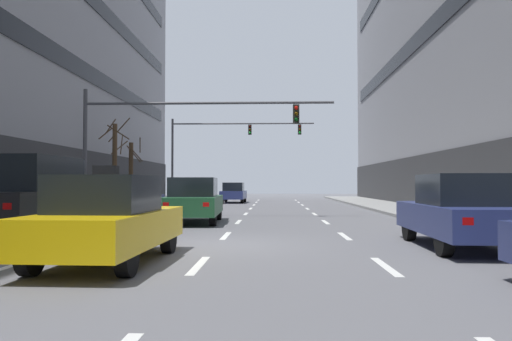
{
  "coord_description": "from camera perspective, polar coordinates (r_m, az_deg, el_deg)",
  "views": [
    {
      "loc": [
        1.37,
        -11.78,
        1.49
      ],
      "look_at": [
        0.24,
        19.22,
        2.35
      ],
      "focal_mm": 33.74,
      "sensor_mm": 36.0,
      "label": 1
    }
  ],
  "objects": [
    {
      "name": "lane_stripe_l3_s4",
      "position": [
        14.0,
        10.45,
        -7.65
      ],
      "size": [
        0.16,
        2.0,
        0.01
      ],
      "primitive_type": "cube",
      "color": "silver",
      "rests_on": "ground"
    },
    {
      "name": "street_tree_3",
      "position": [
        33.48,
        -14.63,
        -0.02
      ],
      "size": [
        1.94,
        1.94,
        4.75
      ],
      "color": "#4C3823",
      "rests_on": "sidewalk_left"
    },
    {
      "name": "lane_stripe_l3_s8",
      "position": [
        33.87,
        5.51,
        -4.09
      ],
      "size": [
        0.16,
        2.0,
        0.01
      ],
      "primitive_type": "cube",
      "color": "silver",
      "rests_on": "ground"
    },
    {
      "name": "lane_stripe_l1_s5",
      "position": [
        19.43,
        -12.16,
        -5.94
      ],
      "size": [
        0.16,
        2.0,
        0.01
      ],
      "primitive_type": "cube",
      "color": "silver",
      "rests_on": "ground"
    },
    {
      "name": "traffic_signal_1",
      "position": [
        40.67,
        -4.05,
        3.63
      ],
      "size": [
        12.03,
        0.35,
        6.85
      ],
      "color": "#4C4C51",
      "rests_on": "sidewalk_left"
    },
    {
      "name": "lane_stripe_l1_s8",
      "position": [
        34.14,
        -5.94,
        -4.07
      ],
      "size": [
        0.16,
        2.0,
        0.01
      ],
      "primitive_type": "cube",
      "color": "silver",
      "rests_on": "ground"
    },
    {
      "name": "lane_stripe_l2_s8",
      "position": [
        33.84,
        -0.24,
        -4.1
      ],
      "size": [
        0.16,
        2.0,
        0.01
      ],
      "primitive_type": "cube",
      "color": "silver",
      "rests_on": "ground"
    },
    {
      "name": "car_parked_1",
      "position": [
        12.14,
        23.17,
        -4.51
      ],
      "size": [
        2.04,
        4.62,
        1.71
      ],
      "color": "black",
      "rests_on": "ground"
    },
    {
      "name": "lane_stripe_l1_s9",
      "position": [
        39.1,
        -4.92,
        -3.75
      ],
      "size": [
        0.16,
        2.0,
        0.01
      ],
      "primitive_type": "cube",
      "color": "silver",
      "rests_on": "ground"
    },
    {
      "name": "car_driving_0",
      "position": [
        14.52,
        -24.91,
        -2.92
      ],
      "size": [
        2.1,
        4.69,
        2.24
      ],
      "color": "black",
      "rests_on": "ground"
    },
    {
      "name": "lane_stripe_l3_s7",
      "position": [
        28.89,
        6.1,
        -4.52
      ],
      "size": [
        0.16,
        2.0,
        0.01
      ],
      "primitive_type": "cube",
      "color": "silver",
      "rests_on": "ground"
    },
    {
      "name": "car_driving_1",
      "position": [
        23.42,
        -14.22,
        -3.23
      ],
      "size": [
        1.91,
        4.36,
        1.62
      ],
      "color": "black",
      "rests_on": "ground"
    },
    {
      "name": "lane_stripe_l3_s6",
      "position": [
        23.91,
        6.95,
        -5.13
      ],
      "size": [
        0.16,
        2.0,
        0.01
      ],
      "primitive_type": "cube",
      "color": "silver",
      "rests_on": "ground"
    },
    {
      "name": "lane_stripe_l2_s4",
      "position": [
        13.92,
        -3.6,
        -7.71
      ],
      "size": [
        0.16,
        2.0,
        0.01
      ],
      "primitive_type": "cube",
      "color": "silver",
      "rests_on": "ground"
    },
    {
      "name": "lane_stripe_l2_s10",
      "position": [
        43.82,
        0.29,
        -3.52
      ],
      "size": [
        0.16,
        2.0,
        0.01
      ],
      "primitive_type": "cube",
      "color": "silver",
      "rests_on": "ground"
    },
    {
      "name": "taxi_driving_3",
      "position": [
        9.47,
        -17.1,
        -5.62
      ],
      "size": [
        1.96,
        4.44,
        1.83
      ],
      "color": "black",
      "rests_on": "ground"
    },
    {
      "name": "traffic_signal_0",
      "position": [
        22.1,
        -10.31,
        5.19
      ],
      "size": [
        11.33,
        0.35,
        5.65
      ],
      "color": "#4C4C51",
      "rests_on": "sidewalk_left"
    },
    {
      "name": "street_tree_1",
      "position": [
        30.33,
        -16.41,
        0.93
      ],
      "size": [
        1.81,
        1.8,
        5.45
      ],
      "color": "#4C3823",
      "rests_on": "sidewalk_left"
    },
    {
      "name": "lane_stripe_l1_s4",
      "position": [
        14.65,
        -17.01,
        -7.34
      ],
      "size": [
        0.16,
        2.0,
        0.01
      ],
      "primitive_type": "cube",
      "color": "silver",
      "rests_on": "ground"
    },
    {
      "name": "lane_stripe_l2_s5",
      "position": [
        18.89,
        -2.09,
        -6.1
      ],
      "size": [
        0.16,
        2.0,
        0.01
      ],
      "primitive_type": "cube",
      "color": "silver",
      "rests_on": "ground"
    },
    {
      "name": "ground_plane",
      "position": [
        11.95,
        -4.56,
        -8.75
      ],
      "size": [
        120.0,
        120.0,
        0.0
      ],
      "primitive_type": "plane",
      "color": "slate"
    },
    {
      "name": "lane_stripe_l2_s3",
      "position": [
        9.01,
        -6.81,
        -11.08
      ],
      "size": [
        0.16,
        2.0,
        0.01
      ],
      "primitive_type": "cube",
      "color": "silver",
      "rests_on": "ground"
    },
    {
      "name": "lane_stripe_l1_s7",
      "position": [
        29.2,
        -7.32,
        -4.49
      ],
      "size": [
        0.16,
        2.0,
        0.01
      ],
      "primitive_type": "cube",
      "color": "silver",
      "rests_on": "ground"
    },
    {
      "name": "lane_stripe_l3_s3",
      "position": [
        9.13,
        15.11,
        -10.91
      ],
      "size": [
        0.16,
        2.0,
        0.01
      ],
      "primitive_type": "cube",
      "color": "silver",
      "rests_on": "ground"
    },
    {
      "name": "lane_stripe_l1_s10",
      "position": [
        44.06,
        -4.13,
        -3.51
      ],
      "size": [
        0.16,
        2.0,
        0.01
      ],
      "primitive_type": "cube",
      "color": "silver",
      "rests_on": "ground"
    },
    {
      "name": "lane_stripe_l3_s5",
      "position": [
        18.94,
        8.24,
        -6.07
      ],
      "size": [
        0.16,
        2.0,
        0.01
      ],
      "primitive_type": "cube",
      "color": "silver",
      "rests_on": "ground"
    },
    {
      "name": "car_driving_2",
      "position": [
        18.51,
        -7.36,
        -3.56
      ],
      "size": [
        2.12,
        4.67,
        1.72
      ],
      "color": "black",
      "rests_on": "ground"
    },
    {
      "name": "lane_stripe_l1_s3",
      "position": [
        10.09,
        -26.48,
        -9.9
      ],
      "size": [
        0.16,
        2.0,
        0.01
      ],
      "primitive_type": "cube",
      "color": "silver",
      "rests_on": "ground"
    },
    {
      "name": "lane_stripe_l2_s9",
      "position": [
        38.83,
        0.06,
        -3.77
      ],
      "size": [
        0.16,
        2.0,
        0.01
      ],
      "primitive_type": "cube",
      "color": "silver",
      "rests_on": "ground"
    },
    {
      "name": "lane_stripe_l2_s6",
      "position": [
        23.86,
        -1.22,
        -5.15
      ],
      "size": [
        0.16,
        2.0,
        0.01
      ],
      "primitive_type": "cube",
      "color": "silver",
      "rests_on": "ground"
    },
    {
      "name": "car_driving_4",
      "position": [
        37.71,
        -2.66,
        -2.66
      ],
      "size": [
        1.83,
        4.24,
        1.58
      ],
      "color": "black",
      "rests_on": "ground"
    },
    {
      "name": "lane_stripe_l3_s10",
      "position": [
        43.85,
        4.72,
        -3.52
      ],
      "size": [
        0.16,
        2.0,
        0.01
      ],
      "primitive_type": "cube",
      "color": "silver",
      "rests_on": "ground"
    },
    {
      "name": "lane_stripe_l3_s9",
      "position": [
        38.86,
        5.07,
        -3.77
      ],
      "size": [
        0.16,
        2.0,
        0.01
      ],
      "primitive_type": "cube",
      "color": "silver",
      "rests_on": "ground"
    },
    {
      "name": "lane_stripe_l2_s7",
      "position": [
        28.85,
        -0.64,
        -4.53
      ],
      "size": [
        0.16,
        2.0,
        0.01
      ],
      "primitive_type": "cube",
      "color": "silver",
      "rests_on": "ground"
    },
    {
      "name": "lane_stripe_l1_s6",
      "position": [
        24.29,
        -9.25,
        -5.07
      ],
      "size": [
        0.16,
        2.0,
        0.01
      ],
      "primitive_type": "cube",
      "color": "silver",
      "rests_on": "ground"
    }
  ]
}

